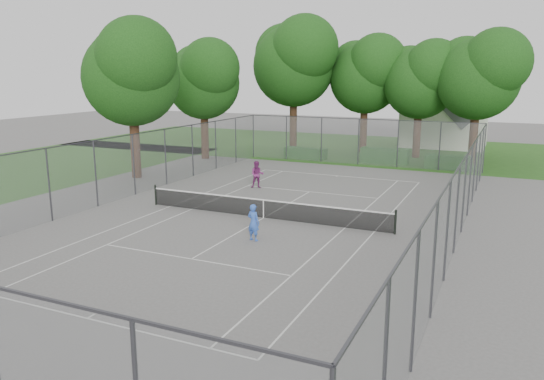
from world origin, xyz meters
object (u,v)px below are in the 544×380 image
at_px(tennis_net, 263,208).
at_px(house, 445,107).
at_px(woman_player, 257,175).
at_px(girl_player, 254,222).

height_order(tennis_net, house, house).
bearing_deg(woman_player, girl_player, -87.69).
relative_size(house, girl_player, 5.94).
bearing_deg(woman_player, house, 48.94).
height_order(house, woman_player, house).
xyz_separation_m(tennis_net, girl_player, (1.13, -3.35, 0.28)).
bearing_deg(woman_player, tennis_net, -84.34).
relative_size(tennis_net, girl_player, 8.15).
height_order(house, girl_player, house).
relative_size(house, woman_player, 5.63).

